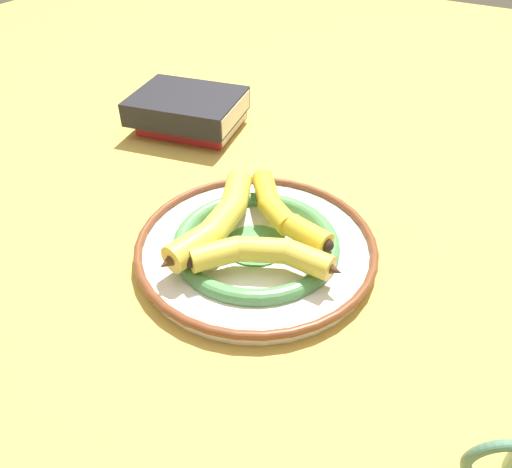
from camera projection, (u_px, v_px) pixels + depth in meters
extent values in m
plane|color=gold|center=(295.00, 247.00, 0.68)|extent=(2.80, 2.80, 0.00)
cylinder|color=white|center=(256.00, 250.00, 0.67)|extent=(0.31, 0.31, 0.01)
torus|color=#4C894C|center=(256.00, 243.00, 0.66)|extent=(0.22, 0.22, 0.02)
cylinder|color=#4C894C|center=(256.00, 245.00, 0.66)|extent=(0.08, 0.08, 0.00)
torus|color=brown|center=(256.00, 244.00, 0.66)|extent=(0.32, 0.32, 0.01)
cylinder|color=gold|center=(308.00, 260.00, 0.60)|extent=(0.03, 0.06, 0.03)
cylinder|color=gold|center=(262.00, 250.00, 0.61)|extent=(0.05, 0.07, 0.03)
cylinder|color=gold|center=(214.00, 255.00, 0.60)|extent=(0.07, 0.06, 0.03)
sphere|color=gold|center=(286.00, 251.00, 0.61)|extent=(0.03, 0.03, 0.03)
sphere|color=gold|center=(238.00, 249.00, 0.61)|extent=(0.03, 0.03, 0.03)
cone|color=#472D19|center=(331.00, 269.00, 0.58)|extent=(0.02, 0.03, 0.02)
sphere|color=black|center=(191.00, 261.00, 0.59)|extent=(0.02, 0.02, 0.02)
cylinder|color=gold|center=(191.00, 247.00, 0.61)|extent=(0.07, 0.05, 0.04)
cylinder|color=gold|center=(223.00, 220.00, 0.65)|extent=(0.07, 0.04, 0.04)
cylinder|color=gold|center=(237.00, 193.00, 0.70)|extent=(0.08, 0.06, 0.04)
sphere|color=gold|center=(211.00, 235.00, 0.63)|extent=(0.04, 0.04, 0.04)
sphere|color=gold|center=(234.00, 207.00, 0.68)|extent=(0.04, 0.04, 0.04)
cone|color=#472D19|center=(171.00, 261.00, 0.59)|extent=(0.04, 0.03, 0.03)
sphere|color=black|center=(239.00, 180.00, 0.73)|extent=(0.02, 0.02, 0.02)
cylinder|color=gold|center=(266.00, 189.00, 0.71)|extent=(0.07, 0.06, 0.03)
cylinder|color=gold|center=(279.00, 212.00, 0.67)|extent=(0.06, 0.07, 0.03)
cylinder|color=gold|center=(308.00, 235.00, 0.63)|extent=(0.04, 0.07, 0.03)
sphere|color=gold|center=(269.00, 201.00, 0.69)|extent=(0.03, 0.03, 0.03)
sphere|color=gold|center=(291.00, 225.00, 0.65)|extent=(0.03, 0.03, 0.03)
cone|color=#472D19|center=(262.00, 178.00, 0.74)|extent=(0.04, 0.04, 0.02)
sphere|color=black|center=(327.00, 245.00, 0.62)|extent=(0.02, 0.02, 0.02)
cube|color=#AD2328|center=(193.00, 120.00, 0.95)|extent=(0.17, 0.20, 0.03)
cube|color=white|center=(195.00, 121.00, 0.95)|extent=(0.16, 0.19, 0.02)
cube|color=black|center=(187.00, 106.00, 0.92)|extent=(0.19, 0.22, 0.04)
cube|color=white|center=(189.00, 106.00, 0.92)|extent=(0.18, 0.21, 0.03)
torus|color=#477056|center=(499.00, 462.00, 0.41)|extent=(0.04, 0.06, 0.06)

